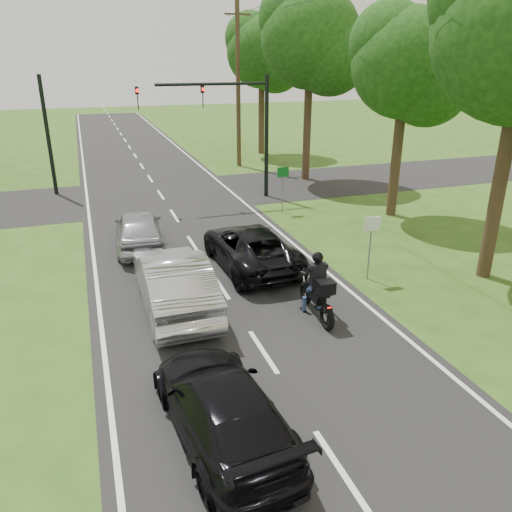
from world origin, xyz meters
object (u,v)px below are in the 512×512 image
Objects in this scene: motorcycle_rider at (318,292)px; dark_car_behind at (222,407)px; traffic_signal at (231,116)px; dark_suv at (250,247)px; utility_pole_far at (238,86)px; sign_green at (283,179)px; sign_white at (372,233)px; silver_sedan at (174,282)px; silver_suv at (139,229)px.

dark_car_behind is (-3.73, -3.71, -0.09)m from motorcycle_rider.
traffic_signal is at bearing -112.18° from dark_car_behind.
motorcycle_rider is 0.35× the size of traffic_signal.
dark_suv is 17.95m from utility_pole_far.
sign_green is at bearing -62.62° from traffic_signal.
utility_pole_far is 19.39m from sign_white.
silver_sedan is 2.39× the size of sign_green.
dark_car_behind is at bearing 95.40° from silver_suv.
dark_suv is (-0.59, 4.05, -0.05)m from motorcycle_rider.
silver_sedan reaches higher than dark_car_behind.
silver_sedan is 21.00m from utility_pole_far.
silver_sedan is 0.80× the size of traffic_signal.
silver_suv is 10.85m from dark_car_behind.
utility_pole_far is (2.86, 8.00, 0.95)m from traffic_signal.
silver_suv is 16.49m from utility_pole_far.
sign_green is (6.87, 2.64, 0.86)m from silver_suv.
sign_white is at bearing -91.43° from sign_green.
motorcycle_rider is at bearing 123.23° from silver_suv.
sign_green is (2.88, 9.77, 0.84)m from motorcycle_rider.
dark_suv is 0.50× the size of utility_pole_far.
silver_suv is at bearing 121.93° from motorcycle_rider.
motorcycle_rider is 4.04m from silver_sedan.
dark_suv is at bearing 141.83° from silver_suv.
dark_suv is at bearing -121.26° from sign_green.
sign_green is at bearing 88.57° from sign_white.
sign_white is (3.27, -2.28, 0.89)m from dark_suv.
dark_suv is 2.36× the size of sign_green.
motorcycle_rider reaches higher than dark_suv.
sign_green is (6.61, 13.48, 0.93)m from dark_car_behind.
silver_suv is (-3.40, 3.08, 0.03)m from dark_suv.
silver_sedan is 5.38m from silver_suv.
dark_suv is at bearing -102.33° from traffic_signal.
silver_sedan is at bearing -114.21° from traffic_signal.
traffic_signal reaches higher than dark_suv.
traffic_signal reaches higher than sign_green.
traffic_signal is (5.05, 16.50, 3.47)m from dark_car_behind.
traffic_signal is at bearing -109.68° from utility_pole_far.
silver_suv is at bearing -44.39° from dark_suv.
utility_pole_far is 11.63m from sign_green.
silver_suv is 0.43× the size of utility_pole_far.
utility_pole_far reaches higher than silver_sedan.
traffic_signal is 3.00× the size of sign_green.
sign_white reaches higher than dark_suv.
sign_white is at bearing -94.51° from utility_pole_far.
silver_sedan is at bearing -129.16° from sign_green.
motorcycle_rider is 0.22× the size of utility_pole_far.
sign_white is at bearing 145.23° from silver_suv.
motorcycle_rider is at bearing -106.43° from sign_green.
traffic_signal reaches higher than dark_car_behind.
traffic_signal is at bearing -114.22° from silver_sedan.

